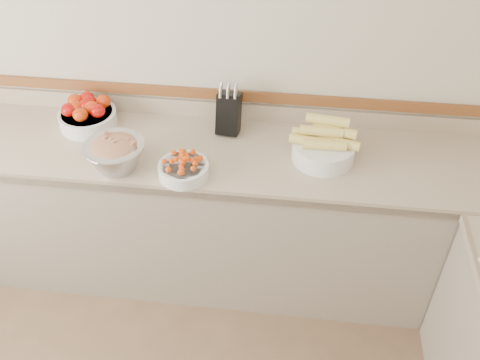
# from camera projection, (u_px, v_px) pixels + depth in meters

# --- Properties ---
(back_wall) EXTENTS (4.00, 0.00, 4.00)m
(back_wall) POSITION_uv_depth(u_px,v_px,m) (188.00, 49.00, 2.75)
(back_wall) COLOR beige
(back_wall) RESTS_ON ground_plane
(counter_back) EXTENTS (4.00, 0.65, 1.08)m
(counter_back) POSITION_uv_depth(u_px,v_px,m) (186.00, 211.00, 3.05)
(counter_back) COLOR tan
(counter_back) RESTS_ON ground_plane
(knife_block) EXTENTS (0.13, 0.16, 0.29)m
(knife_block) POSITION_uv_depth(u_px,v_px,m) (229.00, 112.00, 2.81)
(knife_block) COLOR black
(knife_block) RESTS_ON counter_back
(tomato_bowl) EXTENTS (0.31, 0.31, 0.15)m
(tomato_bowl) POSITION_uv_depth(u_px,v_px,m) (87.00, 114.00, 2.89)
(tomato_bowl) COLOR white
(tomato_bowl) RESTS_ON counter_back
(cherry_tomato_bowl) EXTENTS (0.25, 0.25, 0.13)m
(cherry_tomato_bowl) POSITION_uv_depth(u_px,v_px,m) (183.00, 168.00, 2.57)
(cherry_tomato_bowl) COLOR white
(cherry_tomato_bowl) RESTS_ON counter_back
(corn_bowl) EXTENTS (0.35, 0.32, 0.23)m
(corn_bowl) POSITION_uv_depth(u_px,v_px,m) (324.00, 146.00, 2.66)
(corn_bowl) COLOR white
(corn_bowl) RESTS_ON counter_back
(rhubarb_bowl) EXTENTS (0.30, 0.30, 0.17)m
(rhubarb_bowl) POSITION_uv_depth(u_px,v_px,m) (115.00, 153.00, 2.59)
(rhubarb_bowl) COLOR #B2B2BA
(rhubarb_bowl) RESTS_ON counter_back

